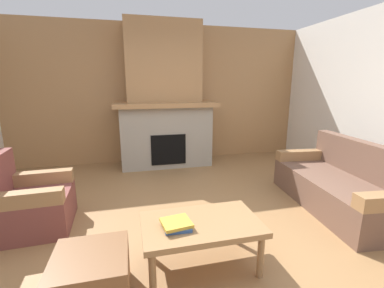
% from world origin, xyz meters
% --- Properties ---
extents(ground, '(9.00, 9.00, 0.00)m').
position_xyz_m(ground, '(0.00, 0.00, 0.00)').
color(ground, olive).
extents(wall_back_wood_panel, '(6.00, 0.12, 2.70)m').
position_xyz_m(wall_back_wood_panel, '(0.00, 3.00, 1.35)').
color(wall_back_wood_panel, '#A87A4C').
rests_on(wall_back_wood_panel, ground).
extents(fireplace, '(1.90, 0.82, 2.70)m').
position_xyz_m(fireplace, '(0.00, 2.62, 1.16)').
color(fireplace, gray).
rests_on(fireplace, ground).
extents(couch, '(1.03, 1.88, 0.85)m').
position_xyz_m(couch, '(1.93, 0.21, 0.29)').
color(couch, brown).
rests_on(couch, ground).
extents(armchair, '(0.80, 0.80, 0.85)m').
position_xyz_m(armchair, '(-1.80, 0.59, 0.29)').
color(armchair, brown).
rests_on(armchair, ground).
extents(coffee_table, '(1.00, 0.60, 0.43)m').
position_xyz_m(coffee_table, '(-0.13, -0.45, 0.38)').
color(coffee_table, '#997047').
rests_on(coffee_table, ground).
extents(ottoman, '(0.52, 0.52, 0.40)m').
position_xyz_m(ottoman, '(-1.00, -0.64, 0.20)').
color(ottoman, brown).
rests_on(ottoman, ground).
extents(book_stack_near_edge, '(0.26, 0.24, 0.05)m').
position_xyz_m(book_stack_near_edge, '(-0.35, -0.49, 0.46)').
color(book_stack_near_edge, '#335699').
rests_on(book_stack_near_edge, coffee_table).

